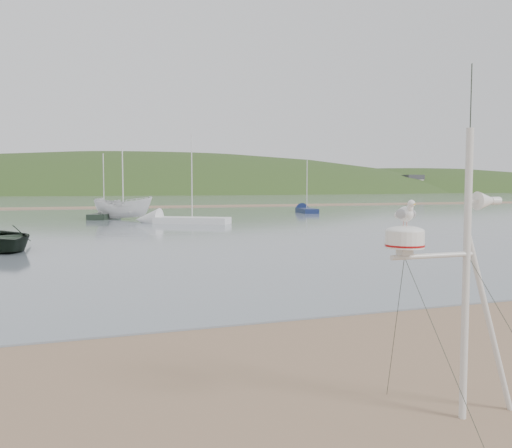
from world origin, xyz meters
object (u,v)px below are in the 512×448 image
object	(u,v)px
boat_white	(123,189)
sailboat_dark_mid	(110,215)
sailboat_white_near	(167,220)
mast_rig	(464,336)
sailboat_blue_far	(303,210)

from	to	relation	value
boat_white	sailboat_dark_mid	bearing A→B (deg)	41.70
sailboat_dark_mid	sailboat_white_near	bearing A→B (deg)	-68.60
mast_rig	sailboat_dark_mid	distance (m)	46.78
mast_rig	boat_white	xyz separation A→B (m)	(0.33, 43.66, 1.62)
sailboat_blue_far	sailboat_dark_mid	size ratio (longest dim) A/B	1.00
mast_rig	boat_white	bearing A→B (deg)	89.57
sailboat_blue_far	sailboat_white_near	distance (m)	22.35
sailboat_dark_mid	sailboat_blue_far	bearing A→B (deg)	10.32
mast_rig	sailboat_blue_far	world-z (taller)	sailboat_blue_far
mast_rig	sailboat_blue_far	xyz separation A→B (m)	(21.10, 50.72, -0.78)
sailboat_blue_far	sailboat_white_near	size ratio (longest dim) A/B	0.85
sailboat_white_near	sailboat_dark_mid	xyz separation A→B (m)	(-3.62, 9.25, 0.00)
sailboat_blue_far	boat_white	bearing A→B (deg)	-161.25
mast_rig	sailboat_dark_mid	xyz separation A→B (m)	(-0.57, 46.77, -0.78)
boat_white	sailboat_white_near	world-z (taller)	sailboat_white_near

